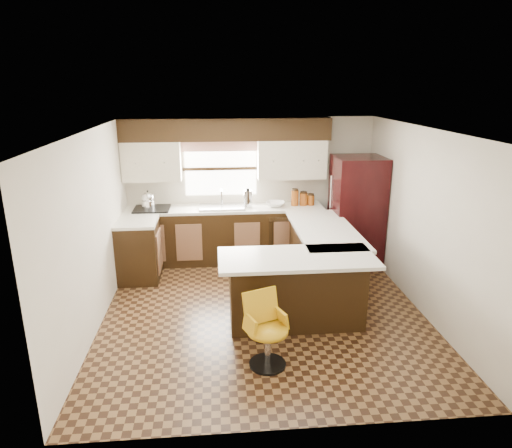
{
  "coord_description": "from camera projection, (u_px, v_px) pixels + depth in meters",
  "views": [
    {
      "loc": [
        -0.6,
        -5.48,
        2.93
      ],
      "look_at": [
        -0.06,
        0.45,
        1.09
      ],
      "focal_mm": 32.0,
      "sensor_mm": 36.0,
      "label": 1
    }
  ],
  "objects": [
    {
      "name": "counter_left",
      "position": [
        137.0,
        222.0,
        6.89
      ],
      "size": [
        0.6,
        0.7,
        0.04
      ],
      "primitive_type": "cube",
      "color": "silver",
      "rests_on": "base_cab_left"
    },
    {
      "name": "counter_pen_long",
      "position": [
        325.0,
        230.0,
        6.53
      ],
      "size": [
        0.84,
        1.95,
        0.04
      ],
      "primitive_type": "cube",
      "color": "silver",
      "rests_on": "peninsula_long"
    },
    {
      "name": "window_pane",
      "position": [
        221.0,
        169.0,
        7.7
      ],
      "size": [
        1.2,
        0.02,
        0.9
      ],
      "primitive_type": "cube",
      "color": "white",
      "rests_on": "wall_back"
    },
    {
      "name": "refrigerator",
      "position": [
        356.0,
        212.0,
        7.46
      ],
      "size": [
        0.78,
        0.75,
        1.82
      ],
      "primitive_type": "cube",
      "color": "black",
      "rests_on": "floor"
    },
    {
      "name": "counter_pen_return",
      "position": [
        297.0,
        258.0,
        5.47
      ],
      "size": [
        1.89,
        0.84,
        0.04
      ],
      "primitive_type": "cube",
      "color": "silver",
      "rests_on": "peninsula_return"
    },
    {
      "name": "kettle",
      "position": [
        148.0,
        199.0,
        7.44
      ],
      "size": [
        0.22,
        0.22,
        0.29
      ],
      "primitive_type": null,
      "color": "silver",
      "rests_on": "cooktop"
    },
    {
      "name": "valance",
      "position": [
        220.0,
        146.0,
        7.55
      ],
      "size": [
        1.3,
        0.06,
        0.18
      ],
      "primitive_type": "cube",
      "color": "#D19B93",
      "rests_on": "wall_back"
    },
    {
      "name": "base_cab_left",
      "position": [
        139.0,
        251.0,
        7.03
      ],
      "size": [
        0.6,
        0.7,
        0.9
      ],
      "primitive_type": "cube",
      "color": "black",
      "rests_on": "floor"
    },
    {
      "name": "base_cab_back",
      "position": [
        225.0,
        235.0,
        7.77
      ],
      "size": [
        3.3,
        0.6,
        0.9
      ],
      "primitive_type": "cube",
      "color": "black",
      "rests_on": "floor"
    },
    {
      "name": "wall_right",
      "position": [
        423.0,
        222.0,
        5.96
      ],
      "size": [
        0.0,
        4.4,
        4.4
      ],
      "primitive_type": "plane",
      "rotation": [
        1.57,
        0.0,
        -1.57
      ],
      "color": "beige",
      "rests_on": "floor"
    },
    {
      "name": "canister_small",
      "position": [
        311.0,
        200.0,
        7.74
      ],
      "size": [
        0.12,
        0.12,
        0.17
      ],
      "primitive_type": "cylinder",
      "color": "brown",
      "rests_on": "counter_back"
    },
    {
      "name": "counter_back",
      "position": [
        225.0,
        209.0,
        7.63
      ],
      "size": [
        3.3,
        0.6,
        0.04
      ],
      "primitive_type": "cube",
      "color": "silver",
      "rests_on": "base_cab_back"
    },
    {
      "name": "percolator",
      "position": [
        248.0,
        199.0,
        7.61
      ],
      "size": [
        0.15,
        0.15,
        0.28
      ],
      "primitive_type": "cylinder",
      "color": "silver",
      "rests_on": "counter_back"
    },
    {
      "name": "canister_med",
      "position": [
        304.0,
        199.0,
        7.72
      ],
      "size": [
        0.14,
        0.14,
        0.21
      ],
      "primitive_type": "cylinder",
      "color": "brown",
      "rests_on": "counter_back"
    },
    {
      "name": "soffit",
      "position": [
        226.0,
        129.0,
        7.37
      ],
      "size": [
        3.4,
        0.35,
        0.36
      ],
      "primitive_type": "cube",
      "color": "black",
      "rests_on": "wall_back"
    },
    {
      "name": "upper_cab_left",
      "position": [
        152.0,
        161.0,
        7.41
      ],
      "size": [
        0.94,
        0.35,
        0.64
      ],
      "primitive_type": "cube",
      "color": "beige",
      "rests_on": "wall_back"
    },
    {
      "name": "wall_front",
      "position": [
        293.0,
        307.0,
        3.68
      ],
      "size": [
        4.4,
        0.0,
        4.4
      ],
      "primitive_type": "plane",
      "rotation": [
        -1.57,
        0.0,
        0.0
      ],
      "color": "beige",
      "rests_on": "floor"
    },
    {
      "name": "bar_chair",
      "position": [
        268.0,
        332.0,
        4.84
      ],
      "size": [
        0.57,
        0.57,
        0.82
      ],
      "primitive_type": null,
      "rotation": [
        0.0,
        0.0,
        0.39
      ],
      "color": "gold",
      "rests_on": "floor"
    },
    {
      "name": "ceiling",
      "position": [
        264.0,
        130.0,
        5.42
      ],
      "size": [
        4.4,
        4.4,
        0.0
      ],
      "primitive_type": "plane",
      "rotation": [
        3.14,
        0.0,
        0.0
      ],
      "color": "silver",
      "rests_on": "wall_back"
    },
    {
      "name": "wall_back",
      "position": [
        250.0,
        188.0,
        7.87
      ],
      "size": [
        4.4,
        0.0,
        4.4
      ],
      "primitive_type": "plane",
      "rotation": [
        1.57,
        0.0,
        0.0
      ],
      "color": "beige",
      "rests_on": "floor"
    },
    {
      "name": "sink",
      "position": [
        222.0,
        207.0,
        7.59
      ],
      "size": [
        0.75,
        0.45,
        0.03
      ],
      "primitive_type": "cube",
      "color": "#B2B2B7",
      "rests_on": "counter_back"
    },
    {
      "name": "mixing_bowl",
      "position": [
        275.0,
        204.0,
        7.68
      ],
      "size": [
        0.37,
        0.37,
        0.08
      ],
      "primitive_type": "imported",
      "rotation": [
        0.0,
        0.0,
        -0.19
      ],
      "color": "white",
      "rests_on": "counter_back"
    },
    {
      "name": "peninsula_return",
      "position": [
        296.0,
        291.0,
        5.7
      ],
      "size": [
        1.65,
        0.6,
        0.9
      ],
      "primitive_type": "cube",
      "color": "black",
      "rests_on": "floor"
    },
    {
      "name": "wall_left",
      "position": [
        94.0,
        231.0,
        5.59
      ],
      "size": [
        0.0,
        4.4,
        4.4
      ],
      "primitive_type": "plane",
      "rotation": [
        1.57,
        0.0,
        1.57
      ],
      "color": "beige",
      "rests_on": "floor"
    },
    {
      "name": "dishwasher",
      "position": [
        286.0,
        240.0,
        7.59
      ],
      "size": [
        0.58,
        0.03,
        0.78
      ],
      "primitive_type": "cube",
      "color": "black",
      "rests_on": "floor"
    },
    {
      "name": "canister_large",
      "position": [
        295.0,
        198.0,
        7.7
      ],
      "size": [
        0.12,
        0.12,
        0.26
      ],
      "primitive_type": "cylinder",
      "color": "brown",
      "rests_on": "counter_back"
    },
    {
      "name": "peninsula_long",
      "position": [
        320.0,
        260.0,
        6.67
      ],
      "size": [
        0.6,
        1.95,
        0.9
      ],
      "primitive_type": "cube",
      "color": "black",
      "rests_on": "floor"
    },
    {
      "name": "floor",
      "position": [
        263.0,
        311.0,
        6.13
      ],
      "size": [
        4.4,
        4.4,
        0.0
      ],
      "primitive_type": "plane",
      "color": "#49301A",
      "rests_on": "ground"
    },
    {
      "name": "cooktop",
      "position": [
        152.0,
        209.0,
        7.49
      ],
      "size": [
        0.58,
        0.5,
        0.02
      ],
      "primitive_type": "cube",
      "color": "black",
      "rests_on": "counter_back"
    },
    {
      "name": "upper_cab_right",
      "position": [
        291.0,
        159.0,
        7.61
      ],
      "size": [
        1.14,
        0.35,
        0.64
      ],
      "primitive_type": "cube",
      "color": "beige",
      "rests_on": "wall_back"
    }
  ]
}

